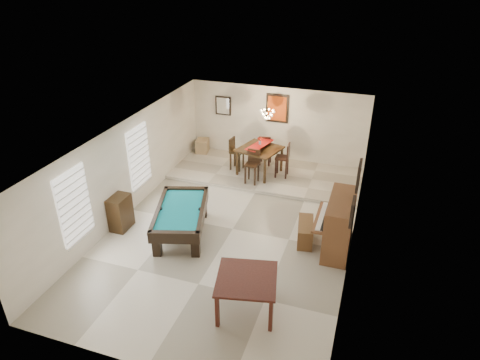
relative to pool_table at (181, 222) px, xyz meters
The scene contains 26 objects.
ground_plane 1.37m from the pool_table, 28.26° to the left, with size 6.00×9.00×0.02m, color beige.
wall_back 5.34m from the pool_table, 77.25° to the left, with size 6.00×0.04×2.60m, color silver.
wall_front 4.15m from the pool_table, 73.35° to the right, with size 6.00×0.04×2.60m, color silver.
wall_left 2.16m from the pool_table, 161.29° to the left, with size 0.04×9.00×2.60m, color silver.
wall_right 4.31m from the pool_table, ahead, with size 0.04×9.00×2.60m, color silver.
ceiling 2.59m from the pool_table, 28.26° to the left, with size 6.00×9.00×0.04m, color white.
dining_step 4.05m from the pool_table, 73.33° to the left, with size 6.00×2.50×0.12m, color beige.
window_left_front 2.61m from the pool_table, 138.95° to the right, with size 0.06×1.00×1.70m, color white.
window_left_rear 2.42m from the pool_table, 145.95° to the left, with size 0.06×1.00×1.70m, color white.
pool_table is the anchor object (origin of this frame).
square_table 3.10m from the pool_table, 40.03° to the right, with size 1.17×1.17×0.81m, color #37140D, non-canonical shape.
upright_piano 3.76m from the pool_table, 10.38° to the left, with size 0.91×1.63×1.36m, color brown, non-canonical shape.
piano_bench 3.13m from the pool_table, 13.28° to the left, with size 0.36×0.94×0.52m, color brown.
apothecary_chest 1.64m from the pool_table, behind, with size 0.41×0.62×0.92m, color black.
dining_table 3.90m from the pool_table, 75.72° to the left, with size 1.19×1.19×0.98m, color black, non-canonical shape.
flower_vase 3.99m from the pool_table, 75.72° to the left, with size 0.16×0.16×0.27m, color #AA200E, non-canonical shape.
dining_chair_south 3.22m from the pool_table, 73.21° to the left, with size 0.39×0.39×1.04m, color black, non-canonical shape.
dining_chair_north 4.60m from the pool_table, 77.97° to the left, with size 0.39×0.39×1.04m, color black, non-canonical shape.
dining_chair_west 3.84m from the pool_table, 87.22° to the left, with size 0.39×0.39×1.06m, color black, non-canonical shape.
dining_chair_east 4.16m from the pool_table, 65.91° to the left, with size 0.41×0.41×1.10m, color black, non-canonical shape.
corner_bench 4.96m from the pool_table, 106.86° to the left, with size 0.41×0.51×0.46m, color #A6845A.
chandelier 4.40m from the pool_table, 73.13° to the left, with size 0.44×0.44×0.60m, color #FFE5B2, non-canonical shape.
back_painting 5.43m from the pool_table, 77.15° to the left, with size 0.75×0.06×0.95m, color #D84C14.
back_mirror 5.33m from the pool_table, 98.29° to the left, with size 0.55×0.06×0.65m, color white.
right_picture_upper 4.49m from the pool_table, 12.63° to the left, with size 0.06×0.55×0.65m, color slate.
right_picture_lower 4.35m from the pool_table, ahead, with size 0.06×0.45×0.55m, color gray.
Camera 1 is at (3.14, -8.78, 6.33)m, focal length 32.00 mm.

